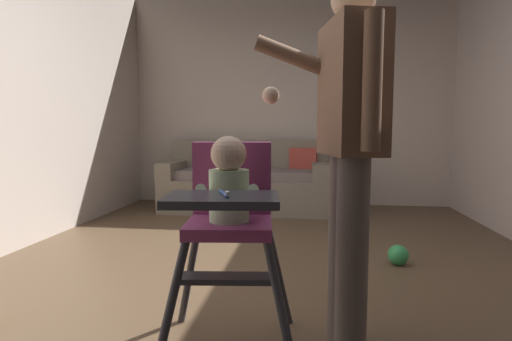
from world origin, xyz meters
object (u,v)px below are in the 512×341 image
object	(u,v)px
couch	(247,183)
toy_ball_second	(398,255)
adult_standing	(349,144)
high_chair	(230,204)
wall_clock	(366,61)

from	to	relation	value
couch	toy_ball_second	world-z (taller)	couch
adult_standing	toy_ball_second	bearing A→B (deg)	-124.88
adult_standing	high_chair	bearing A→B (deg)	-0.04
high_chair	toy_ball_second	size ratio (longest dim) A/B	6.50
adult_standing	toy_ball_second	xyz separation A→B (m)	(0.49, 1.19, -0.85)
couch	adult_standing	world-z (taller)	adult_standing
high_chair	wall_clock	xyz separation A→B (m)	(1.06, 3.72, 1.21)
couch	adult_standing	bearing A→B (deg)	16.59
wall_clock	toy_ball_second	bearing A→B (deg)	-91.43
adult_standing	wall_clock	distance (m)	3.78
high_chair	wall_clock	size ratio (longest dim) A/B	3.35
toy_ball_second	high_chair	bearing A→B (deg)	-127.39
couch	high_chair	distance (m)	3.29
couch	high_chair	world-z (taller)	high_chair
high_chair	toy_ball_second	distance (m)	1.75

